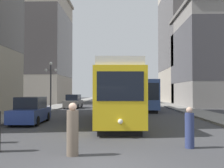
% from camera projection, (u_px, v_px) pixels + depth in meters
% --- Properties ---
extents(ground_plane, '(200.00, 200.00, 0.00)m').
position_uv_depth(ground_plane, '(103.00, 166.00, 8.08)').
color(ground_plane, '#38383A').
extents(sidewalk_left, '(3.00, 120.00, 0.15)m').
position_uv_depth(sidewalk_left, '(68.00, 104.00, 48.27)').
color(sidewalk_left, gray).
rests_on(sidewalk_left, ground).
extents(sidewalk_right, '(3.00, 120.00, 0.15)m').
position_uv_depth(sidewalk_right, '(165.00, 104.00, 47.83)').
color(sidewalk_right, gray).
rests_on(sidewalk_right, ground).
extents(streetcar, '(3.13, 13.42, 3.89)m').
position_uv_depth(streetcar, '(116.00, 93.00, 19.48)').
color(streetcar, black).
rests_on(streetcar, ground).
extents(transit_bus, '(2.99, 12.36, 3.45)m').
position_uv_depth(transit_bus, '(144.00, 94.00, 33.23)').
color(transit_bus, black).
rests_on(transit_bus, ground).
extents(parked_car_left_near, '(2.03, 4.95, 1.82)m').
position_uv_depth(parked_car_left_near, '(31.00, 111.00, 19.00)').
color(parked_car_left_near, black).
rests_on(parked_car_left_near, ground).
extents(parked_car_left_mid, '(2.02, 4.79, 1.82)m').
position_uv_depth(parked_car_left_mid, '(73.00, 102.00, 36.72)').
color(parked_car_left_mid, black).
rests_on(parked_car_left_mid, ground).
extents(pedestrian_crossing_far, '(0.40, 0.40, 1.81)m').
position_uv_depth(pedestrian_crossing_far, '(73.00, 131.00, 9.40)').
color(pedestrian_crossing_far, '#6B5B4C').
rests_on(pedestrian_crossing_far, ground).
extents(pedestrian_on_sidewalk, '(0.36, 0.36, 1.59)m').
position_uv_depth(pedestrian_on_sidewalk, '(190.00, 129.00, 10.66)').
color(pedestrian_on_sidewalk, navy).
rests_on(pedestrian_on_sidewalk, ground).
extents(lamp_post_left_far, '(1.41, 0.36, 5.54)m').
position_uv_depth(lamp_post_left_far, '(51.00, 78.00, 32.24)').
color(lamp_post_left_far, '#333338').
rests_on(lamp_post_left_far, sidewalk_left).
extents(building_left_midblock, '(15.21, 15.48, 21.07)m').
position_uv_depth(building_left_midblock, '(29.00, 48.00, 53.95)').
color(building_left_midblock, '#A89E8E').
rests_on(building_left_midblock, ground).
extents(building_right_midblock, '(13.32, 19.16, 27.38)m').
position_uv_depth(building_right_midblock, '(195.00, 34.00, 57.04)').
color(building_right_midblock, '#A89E8E').
rests_on(building_right_midblock, ground).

